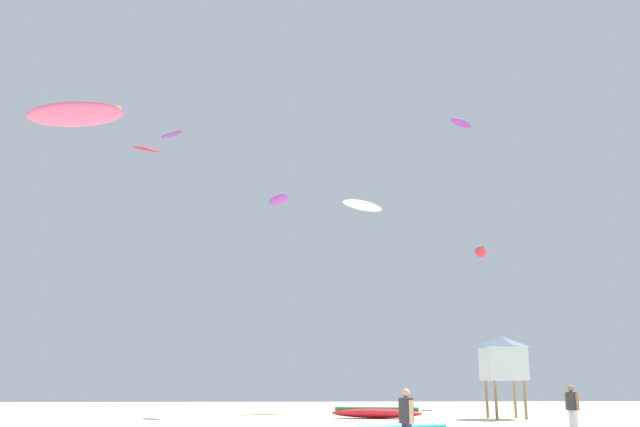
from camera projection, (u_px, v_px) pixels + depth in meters
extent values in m
cylinder|color=#2D2D33|center=(406.00, 411.00, 15.77)|extent=(0.36, 0.36, 0.58)
cylinder|color=tan|center=(401.00, 411.00, 15.94)|extent=(0.10, 0.10, 0.53)
cylinder|color=tan|center=(411.00, 412.00, 15.58)|extent=(0.10, 0.10, 0.53)
sphere|color=tan|center=(406.00, 393.00, 15.87)|extent=(0.21, 0.21, 0.21)
cylinder|color=silver|center=(576.00, 423.00, 22.75)|extent=(0.15, 0.15, 0.82)
cylinder|color=silver|center=(571.00, 423.00, 22.90)|extent=(0.15, 0.15, 0.82)
cylinder|color=#2D2D33|center=(572.00, 401.00, 23.01)|extent=(0.37, 0.37, 0.61)
cylinder|color=#936B4C|center=(577.00, 402.00, 22.82)|extent=(0.11, 0.11, 0.56)
cylinder|color=#936B4C|center=(566.00, 402.00, 23.18)|extent=(0.11, 0.11, 0.56)
sphere|color=#936B4C|center=(571.00, 389.00, 23.11)|extent=(0.22, 0.22, 0.22)
ellipsoid|color=red|center=(377.00, 413.00, 34.28)|extent=(4.91, 2.59, 0.59)
cylinder|color=green|center=(376.00, 409.00, 34.34)|extent=(4.23, 1.38, 0.21)
cylinder|color=#8C704C|center=(515.00, 399.00, 34.91)|extent=(0.14, 0.14, 1.90)
cylinder|color=#8C704C|center=(525.00, 400.00, 33.46)|extent=(0.14, 0.14, 1.90)
cylinder|color=#8C704C|center=(487.00, 399.00, 34.82)|extent=(0.14, 0.14, 1.90)
cylinder|color=#8C704C|center=(496.00, 400.00, 33.37)|extent=(0.14, 0.14, 1.90)
cube|color=silver|center=(503.00, 364.00, 34.59)|extent=(2.00, 2.00, 1.70)
pyramid|color=slate|center=(502.00, 342.00, 34.87)|extent=(2.30, 2.30, 0.55)
ellipsoid|color=white|center=(363.00, 206.00, 47.75)|extent=(3.78, 3.34, 0.66)
ellipsoid|color=#E5598C|center=(75.00, 114.00, 29.13)|extent=(4.64, 2.06, 1.10)
cylinder|color=yellow|center=(75.00, 110.00, 29.18)|extent=(4.09, 0.93, 0.20)
ellipsoid|color=purple|center=(461.00, 123.00, 58.15)|extent=(2.78, 2.55, 0.42)
ellipsoid|color=red|center=(481.00, 252.00, 53.03)|extent=(1.34, 3.22, 0.76)
cylinder|color=blue|center=(480.00, 250.00, 53.07)|extent=(0.56, 2.86, 0.14)
ellipsoid|color=purple|center=(171.00, 135.00, 50.97)|extent=(2.20, 1.90, 0.37)
cylinder|color=#E5598C|center=(171.00, 134.00, 50.99)|extent=(1.71, 1.34, 0.10)
ellipsoid|color=red|center=(146.00, 149.00, 54.47)|extent=(2.22, 1.72, 0.34)
ellipsoid|color=purple|center=(278.00, 200.00, 41.69)|extent=(1.67, 2.34, 0.53)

